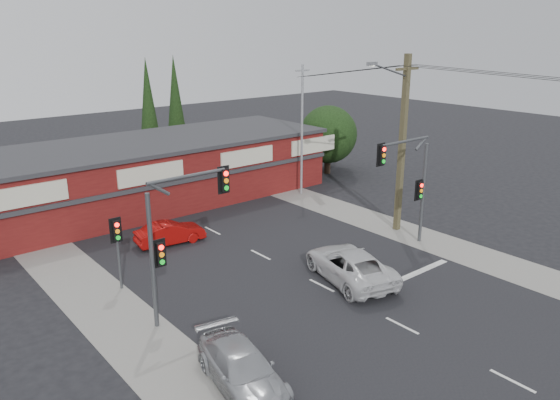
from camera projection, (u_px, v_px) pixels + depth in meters
ground at (328, 289)px, 24.68m from camera, size 120.00×120.00×0.00m
road_strip at (261, 255)px, 28.36m from camera, size 14.00×70.00×0.01m
verge_left at (103, 305)px, 23.21m from camera, size 3.00×70.00×0.02m
verge_right at (371, 220)px, 33.51m from camera, size 3.00×70.00×0.02m
stop_line at (404, 278)px, 25.69m from camera, size 6.50×0.35×0.01m
white_suv at (350, 265)px, 25.39m from camera, size 3.82×5.88×1.50m
silver_suv at (242, 369)px, 17.74m from camera, size 2.73×4.88×1.34m
red_sedan at (170, 233)px, 29.73m from camera, size 3.89×1.75×1.24m
lane_dashes at (289, 269)px, 26.69m from camera, size 0.12×43.07×0.01m
shop_building at (138, 174)px, 35.95m from camera, size 27.30×8.40×4.22m
tree_cluster at (326, 137)px, 44.09m from camera, size 5.90×5.10×5.50m
conifer_near at (148, 106)px, 42.84m from camera, size 1.80×1.80×9.25m
conifer_far at (175, 100)px, 46.44m from camera, size 1.80×1.80×9.25m
traffic_mast_left at (175, 227)px, 21.08m from camera, size 3.77×0.27×5.97m
traffic_mast_right at (411, 176)px, 28.40m from camera, size 3.96×0.27×5.97m
pedestal_signal at (117, 239)px, 24.02m from camera, size 0.55×0.27×3.38m
utility_pole at (401, 139)px, 30.33m from camera, size 4.38×0.59×10.00m
steel_pole at (302, 128)px, 37.57m from camera, size 1.20×0.16×9.00m
power_lines at (502, 79)px, 25.29m from camera, size 2.01×29.00×1.22m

